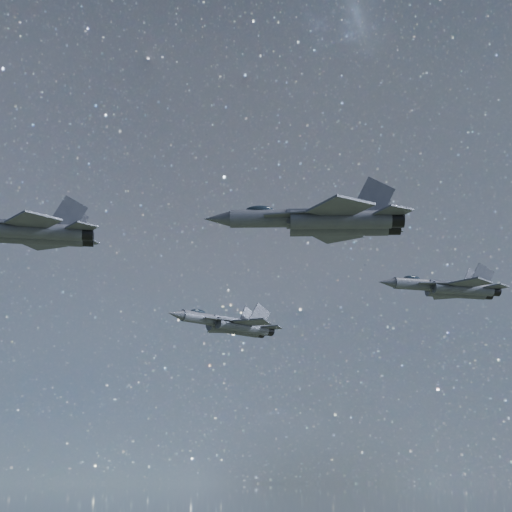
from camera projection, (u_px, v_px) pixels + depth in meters
name	position (u px, v px, depth m)	size (l,w,h in m)	color
jet_lead	(24.00, 231.00, 70.08)	(16.31, 11.19, 4.09)	#343742
jet_left	(230.00, 324.00, 105.19)	(17.32, 11.63, 4.37)	#343742
jet_right	(323.00, 221.00, 62.70)	(16.40, 10.79, 4.21)	#343742
jet_slot	(450.00, 288.00, 90.15)	(15.31, 10.64, 3.85)	#343742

